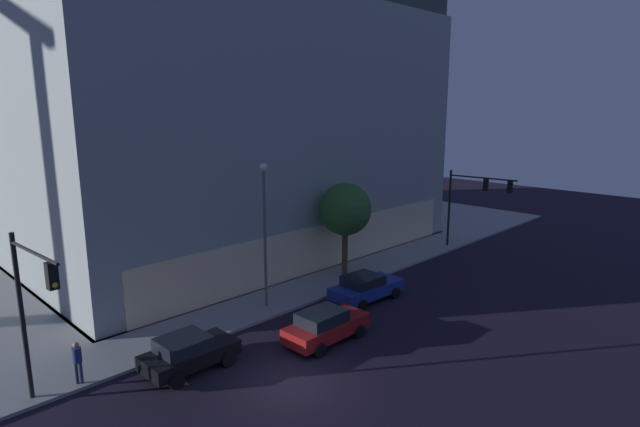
# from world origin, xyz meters

# --- Properties ---
(ground_plane) EXTENTS (120.00, 120.00, 0.00)m
(ground_plane) POSITION_xyz_m (0.00, 0.00, 0.00)
(ground_plane) COLOR black
(sidewalk_corner) EXTENTS (80.00, 60.00, 0.15)m
(sidewalk_corner) POSITION_xyz_m (0.00, 35.59, 0.07)
(sidewalk_corner) COLOR gray
(sidewalk_corner) RESTS_ON ground
(modern_building) EXTENTS (31.38, 28.33, 21.13)m
(modern_building) POSITION_xyz_m (11.23, 23.31, 10.49)
(modern_building) COLOR #4C4C51
(modern_building) RESTS_ON ground
(traffic_light_near_corner) EXTENTS (0.45, 4.08, 6.58)m
(traffic_light_near_corner) POSITION_xyz_m (-7.85, 5.03, 4.53)
(traffic_light_near_corner) COLOR black
(traffic_light_near_corner) RESTS_ON sidewalk_corner
(traffic_light_far_corner) EXTENTS (0.66, 5.31, 6.16)m
(traffic_light_far_corner) POSITION_xyz_m (23.10, 4.47, 4.56)
(traffic_light_far_corner) COLOR black
(traffic_light_far_corner) RESTS_ON sidewalk_corner
(street_lamp_sidewalk) EXTENTS (0.44, 0.44, 8.10)m
(street_lamp_sidewalk) POSITION_xyz_m (4.36, 6.97, 5.22)
(street_lamp_sidewalk) COLOR #5C5C5C
(street_lamp_sidewalk) RESTS_ON sidewalk_corner
(sidewalk_tree) EXTENTS (3.47, 3.47, 6.20)m
(sidewalk_tree) POSITION_xyz_m (11.62, 7.54, 4.59)
(sidewalk_tree) COLOR #4B411E
(sidewalk_tree) RESTS_ON sidewalk_corner
(pedestrian_waiting) EXTENTS (0.36, 0.36, 1.80)m
(pedestrian_waiting) POSITION_xyz_m (-6.24, 5.97, 1.23)
(pedestrian_waiting) COLOR #2D3851
(pedestrian_waiting) RESTS_ON sidewalk_corner
(car_black) EXTENTS (4.10, 2.25, 1.57)m
(car_black) POSITION_xyz_m (-2.38, 4.02, 0.81)
(car_black) COLOR black
(car_black) RESTS_ON ground
(car_red) EXTENTS (4.48, 2.03, 1.64)m
(car_red) POSITION_xyz_m (3.71, 1.67, 0.84)
(car_red) COLOR maroon
(car_red) RESTS_ON ground
(car_blue) EXTENTS (4.72, 2.41, 1.56)m
(car_blue) POSITION_xyz_m (9.30, 3.79, 0.79)
(car_blue) COLOR navy
(car_blue) RESTS_ON ground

